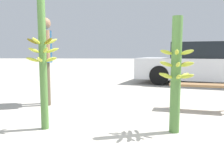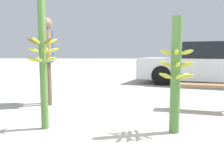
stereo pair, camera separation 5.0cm
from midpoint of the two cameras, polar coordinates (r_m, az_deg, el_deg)
The scene contains 6 objects.
ground_plane at distance 2.92m, azimuth -0.54°, elevation -13.51°, with size 80.00×80.00×0.00m, color #B2AA9E.
banana_stalk_left at distance 3.43m, azimuth -15.90°, elevation 4.62°, with size 0.42×0.43×1.71m.
banana_stalk_center at distance 3.26m, azimuth 13.97°, elevation 2.43°, with size 0.45×0.46×1.48m.
vendor_person at distance 5.09m, azimuth -15.19°, elevation 6.86°, with size 0.35×0.60×1.70m.
market_bench at distance 4.70m, azimuth 19.67°, elevation -1.10°, with size 1.19×0.59×0.48m.
parked_car at distance 8.75m, azimuth 20.67°, elevation 4.30°, with size 4.67×3.11×1.36m.
Camera 1 is at (0.14, -2.73, 1.03)m, focal length 40.00 mm.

